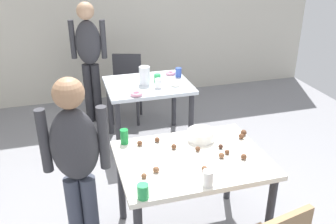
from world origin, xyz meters
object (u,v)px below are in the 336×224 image
dining_table_near (192,168)px  person_girl_near (77,162)px  chair_far_table (127,83)px  pitcher_far (145,75)px  soda_can (124,137)px  dining_table_far (148,93)px  mixing_bowl (201,135)px  person_adult_far (89,53)px

dining_table_near → person_girl_near: 0.87m
chair_far_table → pitcher_far: 0.84m
person_girl_near → soda_can: 0.55m
dining_table_near → soda_can: soda_can is taller
chair_far_table → soda_can: (-0.37, -2.03, 0.31)m
person_girl_near → pitcher_far: bearing=63.0°
dining_table_far → pitcher_far: size_ratio=4.60×
chair_far_table → mixing_bowl: bearing=-83.8°
person_adult_far → person_girl_near: bearing=-97.3°
dining_table_near → chair_far_table: chair_far_table is taller
person_girl_near → pitcher_far: 1.87m
person_girl_near → soda_can: bearing=44.9°
dining_table_near → dining_table_far: bearing=88.3°
person_girl_near → person_adult_far: bearing=82.7°
soda_can → person_girl_near: bearing=-135.1°
dining_table_far → soda_can: bearing=-111.2°
dining_table_near → person_adult_far: person_adult_far is taller
pitcher_far → dining_table_far: bearing=9.6°
soda_can → pitcher_far: size_ratio=0.59×
chair_far_table → person_adult_far: person_adult_far is taller
chair_far_table → pitcher_far: (0.08, -0.75, 0.36)m
person_girl_near → pitcher_far: size_ratio=7.18×
dining_table_far → mixing_bowl: size_ratio=4.33×
chair_far_table → dining_table_near: bearing=-88.2°
chair_far_table → person_adult_far: (-0.45, 0.02, 0.45)m
chair_far_table → pitcher_far: size_ratio=4.22×
chair_far_table → dining_table_far: bearing=-80.7°
chair_far_table → mixing_bowl: chair_far_table is taller
dining_table_far → pitcher_far: bearing=-170.4°
chair_far_table → pitcher_far: pitcher_far is taller
chair_far_table → pitcher_far: bearing=-83.7°
pitcher_far → person_adult_far: bearing=125.0°
dining_table_far → person_adult_far: 1.00m
dining_table_far → soda_can: soda_can is taller
dining_table_far → pitcher_far: pitcher_far is taller
dining_table_far → mixing_bowl: mixing_bowl is taller
person_girl_near → mixing_bowl: person_girl_near is taller
chair_far_table → soda_can: soda_can is taller
person_adult_far → soda_can: 2.05m
dining_table_far → person_girl_near: bearing=-117.9°
dining_table_far → chair_far_table: bearing=99.3°
person_adult_far → pitcher_far: (0.54, -0.77, -0.10)m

